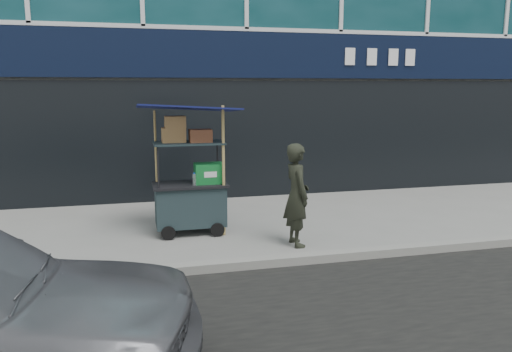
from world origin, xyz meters
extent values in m
plane|color=gray|center=(0.00, 0.00, 0.00)|extent=(80.00, 80.00, 0.00)
cube|color=gray|center=(0.00, -0.20, 0.06)|extent=(80.00, 0.18, 0.12)
cube|color=black|center=(0.00, 3.86, 2.90)|extent=(15.68, 0.06, 0.90)
cube|color=black|center=(0.00, 3.90, 1.20)|extent=(15.68, 0.04, 2.40)
cube|color=#19272B|center=(-1.44, 1.57, 0.45)|extent=(1.07, 0.63, 0.62)
cylinder|color=black|center=(-1.82, 1.24, 0.11)|extent=(0.21, 0.05, 0.21)
cylinder|color=black|center=(-1.07, 1.24, 0.11)|extent=(0.21, 0.05, 0.21)
cube|color=black|center=(-1.44, 1.57, 0.77)|extent=(1.14, 0.70, 0.04)
cylinder|color=black|center=(-1.93, 1.30, 1.09)|extent=(0.03, 0.03, 0.67)
cylinder|color=black|center=(-0.95, 1.30, 1.09)|extent=(0.03, 0.03, 0.67)
cylinder|color=black|center=(-1.94, 1.83, 1.09)|extent=(0.03, 0.03, 0.67)
cylinder|color=black|center=(-0.96, 1.84, 1.09)|extent=(0.03, 0.03, 0.67)
cube|color=#19272B|center=(-1.44, 1.57, 1.43)|extent=(1.07, 0.63, 0.03)
cylinder|color=olive|center=(-0.95, 1.30, 1.00)|extent=(0.04, 0.04, 2.00)
cylinder|color=olive|center=(-1.94, 1.83, 0.96)|extent=(0.04, 0.04, 1.92)
cube|color=#0D0E4A|center=(-1.44, 1.57, 1.96)|extent=(1.52, 1.07, 0.18)
cube|color=#106723|center=(-1.15, 1.52, 0.95)|extent=(0.45, 0.31, 0.31)
cylinder|color=silver|center=(-1.39, 1.39, 0.88)|extent=(0.06, 0.06, 0.18)
cylinder|color=#174BAF|center=(-1.39, 1.39, 0.98)|extent=(0.03, 0.03, 0.02)
cube|color=olive|center=(-1.67, 1.61, 1.55)|extent=(0.36, 0.27, 0.22)
cube|color=brown|center=(-1.27, 1.52, 1.54)|extent=(0.34, 0.25, 0.20)
cube|color=olive|center=(-1.64, 1.59, 1.75)|extent=(0.31, 0.23, 0.18)
imported|color=black|center=(-0.02, 0.57, 0.75)|extent=(0.38, 0.56, 1.49)
camera|label=1|loc=(-2.27, -6.09, 2.28)|focal=35.00mm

